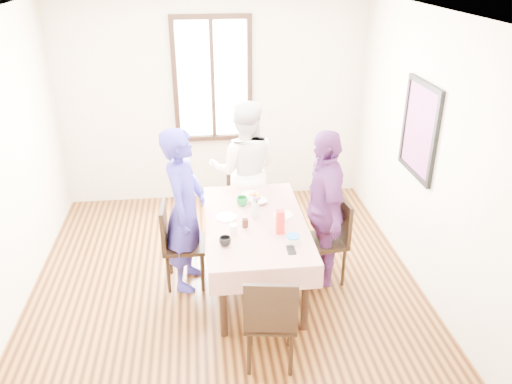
# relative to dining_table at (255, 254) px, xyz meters

# --- Properties ---
(ground) EXTENTS (4.50, 4.50, 0.00)m
(ground) POSITION_rel_dining_table_xyz_m (-0.30, -0.04, -0.38)
(ground) COLOR black
(ground) RESTS_ON ground
(back_wall) EXTENTS (4.00, 0.00, 4.00)m
(back_wall) POSITION_rel_dining_table_xyz_m (-0.30, 2.21, 0.98)
(back_wall) COLOR beige
(back_wall) RESTS_ON ground
(right_wall) EXTENTS (0.00, 4.50, 4.50)m
(right_wall) POSITION_rel_dining_table_xyz_m (1.70, -0.04, 0.98)
(right_wall) COLOR beige
(right_wall) RESTS_ON ground
(window_frame) EXTENTS (1.02, 0.06, 1.62)m
(window_frame) POSITION_rel_dining_table_xyz_m (-0.30, 2.19, 1.27)
(window_frame) COLOR black
(window_frame) RESTS_ON back_wall
(window_pane) EXTENTS (0.90, 0.02, 1.50)m
(window_pane) POSITION_rel_dining_table_xyz_m (-0.30, 2.20, 1.27)
(window_pane) COLOR white
(window_pane) RESTS_ON back_wall
(art_poster) EXTENTS (0.04, 0.76, 0.96)m
(art_poster) POSITION_rel_dining_table_xyz_m (1.68, 0.26, 1.18)
(art_poster) COLOR red
(art_poster) RESTS_ON right_wall
(dining_table) EXTENTS (0.85, 1.57, 0.75)m
(dining_table) POSITION_rel_dining_table_xyz_m (0.00, 0.00, 0.00)
(dining_table) COLOR black
(dining_table) RESTS_ON ground
(tablecloth) EXTENTS (0.97, 1.69, 0.01)m
(tablecloth) POSITION_rel_dining_table_xyz_m (0.00, 0.00, 0.38)
(tablecloth) COLOR #610B00
(tablecloth) RESTS_ON dining_table
(chair_left) EXTENTS (0.43, 0.43, 0.91)m
(chair_left) POSITION_rel_dining_table_xyz_m (-0.71, 0.15, 0.08)
(chair_left) COLOR black
(chair_left) RESTS_ON ground
(chair_right) EXTENTS (0.47, 0.47, 0.91)m
(chair_right) POSITION_rel_dining_table_xyz_m (0.71, 0.05, 0.08)
(chair_right) COLOR black
(chair_right) RESTS_ON ground
(chair_far) EXTENTS (0.43, 0.43, 0.91)m
(chair_far) POSITION_rel_dining_table_xyz_m (0.00, 1.08, 0.08)
(chair_far) COLOR black
(chair_far) RESTS_ON ground
(chair_near) EXTENTS (0.48, 0.48, 0.91)m
(chair_near) POSITION_rel_dining_table_xyz_m (0.00, -1.08, 0.08)
(chair_near) COLOR black
(chair_near) RESTS_ON ground
(person_left) EXTENTS (0.55, 0.70, 1.69)m
(person_left) POSITION_rel_dining_table_xyz_m (-0.69, 0.15, 0.47)
(person_left) COLOR #322B97
(person_left) RESTS_ON ground
(person_far) EXTENTS (0.90, 0.75, 1.69)m
(person_far) POSITION_rel_dining_table_xyz_m (0.00, 1.06, 0.47)
(person_far) COLOR white
(person_far) RESTS_ON ground
(person_right) EXTENTS (0.41, 0.97, 1.66)m
(person_right) POSITION_rel_dining_table_xyz_m (0.69, 0.05, 0.45)
(person_right) COLOR #5E2A6A
(person_right) RESTS_ON ground
(mug_black) EXTENTS (0.14, 0.14, 0.09)m
(mug_black) POSITION_rel_dining_table_xyz_m (-0.32, -0.43, 0.43)
(mug_black) COLOR black
(mug_black) RESTS_ON tablecloth
(mug_flag) EXTENTS (0.12, 0.12, 0.08)m
(mug_flag) POSITION_rel_dining_table_xyz_m (0.24, -0.07, 0.43)
(mug_flag) COLOR red
(mug_flag) RESTS_ON tablecloth
(mug_green) EXTENTS (0.14, 0.14, 0.09)m
(mug_green) POSITION_rel_dining_table_xyz_m (-0.10, 0.36, 0.43)
(mug_green) COLOR #0C7226
(mug_green) RESTS_ON tablecloth
(serving_bowl) EXTENTS (0.23, 0.23, 0.05)m
(serving_bowl) POSITION_rel_dining_table_xyz_m (0.07, 0.37, 0.41)
(serving_bowl) COLOR white
(serving_bowl) RESTS_ON tablecloth
(juice_carton) EXTENTS (0.07, 0.07, 0.23)m
(juice_carton) POSITION_rel_dining_table_xyz_m (0.20, -0.26, 0.50)
(juice_carton) COLOR red
(juice_carton) RESTS_ON tablecloth
(butter_tub) EXTENTS (0.12, 0.12, 0.06)m
(butter_tub) POSITION_rel_dining_table_xyz_m (0.29, -0.45, 0.42)
(butter_tub) COLOR white
(butter_tub) RESTS_ON tablecloth
(jam_jar) EXTENTS (0.06, 0.06, 0.08)m
(jam_jar) POSITION_rel_dining_table_xyz_m (-0.11, -0.11, 0.43)
(jam_jar) COLOR black
(jam_jar) RESTS_ON tablecloth
(drinking_glass) EXTENTS (0.06, 0.06, 0.09)m
(drinking_glass) POSITION_rel_dining_table_xyz_m (-0.23, -0.21, 0.43)
(drinking_glass) COLOR silver
(drinking_glass) RESTS_ON tablecloth
(smartphone) EXTENTS (0.07, 0.15, 0.01)m
(smartphone) POSITION_rel_dining_table_xyz_m (0.25, -0.57, 0.39)
(smartphone) COLOR black
(smartphone) RESTS_ON tablecloth
(flower_vase) EXTENTS (0.08, 0.08, 0.15)m
(flower_vase) POSITION_rel_dining_table_xyz_m (0.01, 0.09, 0.46)
(flower_vase) COLOR silver
(flower_vase) RESTS_ON tablecloth
(plate_left) EXTENTS (0.20, 0.20, 0.01)m
(plate_left) POSITION_rel_dining_table_xyz_m (-0.28, 0.10, 0.39)
(plate_left) COLOR white
(plate_left) RESTS_ON tablecloth
(plate_right) EXTENTS (0.20, 0.20, 0.01)m
(plate_right) POSITION_rel_dining_table_xyz_m (0.29, 0.08, 0.39)
(plate_right) COLOR white
(plate_right) RESTS_ON tablecloth
(plate_far) EXTENTS (0.20, 0.20, 0.01)m
(plate_far) POSITION_rel_dining_table_xyz_m (0.01, 0.58, 0.39)
(plate_far) COLOR white
(plate_far) RESTS_ON tablecloth
(butter_lid) EXTENTS (0.12, 0.12, 0.01)m
(butter_lid) POSITION_rel_dining_table_xyz_m (0.29, -0.45, 0.45)
(butter_lid) COLOR blue
(butter_lid) RESTS_ON butter_tub
(flower_bunch) EXTENTS (0.09, 0.09, 0.10)m
(flower_bunch) POSITION_rel_dining_table_xyz_m (0.01, 0.09, 0.59)
(flower_bunch) COLOR yellow
(flower_bunch) RESTS_ON flower_vase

